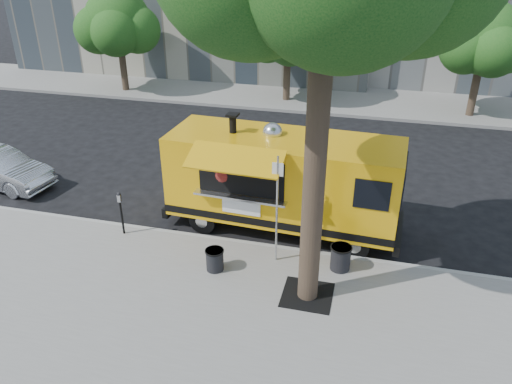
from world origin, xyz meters
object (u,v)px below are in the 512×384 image
food_truck (282,180)px  sign_post (277,204)px  far_tree_c (485,38)px  trash_bin_left (341,257)px  far_tree_a (118,22)px  far_tree_b (288,26)px  parking_meter (121,208)px  trash_bin_right (215,259)px

food_truck → sign_post: bearing=-79.5°
far_tree_c → trash_bin_left: bearing=-108.9°
far_tree_a → far_tree_c: (18.00, 0.10, -0.06)m
sign_post → far_tree_a: bearing=129.8°
trash_bin_left → sign_post: bearing=-179.2°
far_tree_a → food_truck: size_ratio=0.77×
food_truck → trash_bin_left: (1.94, -1.85, -1.09)m
far_tree_c → sign_post: size_ratio=1.74×
far_tree_b → parking_meter: (-2.00, -14.05, -2.85)m
food_truck → trash_bin_left: 2.90m
sign_post → far_tree_b: bearing=100.1°
far_tree_a → trash_bin_left: size_ratio=8.02×
far_tree_b → sign_post: (2.55, -14.25, -1.98)m
far_tree_b → far_tree_a: bearing=-177.5°
trash_bin_left → trash_bin_right: (-3.13, -0.83, -0.04)m
far_tree_a → parking_meter: bearing=-62.9°
far_tree_a → trash_bin_left: bearing=-46.2°
far_tree_b → parking_meter: far_tree_b is taller
far_tree_c → trash_bin_right: 17.04m
far_tree_c → food_truck: 13.97m
far_tree_b → trash_bin_right: bearing=-85.8°
far_tree_b → parking_meter: size_ratio=4.12×
sign_post → trash_bin_left: 2.16m
sign_post → food_truck: size_ratio=0.43×
sign_post → parking_meter: size_ratio=2.25×
far_tree_c → food_truck: (-6.70, -12.08, -2.12)m
far_tree_b → far_tree_c: size_ratio=1.06×
far_tree_b → far_tree_c: far_tree_b is taller
trash_bin_left → trash_bin_right: trash_bin_left is taller
far_tree_a → trash_bin_right: size_ratio=9.14×
far_tree_b → food_truck: far_tree_b is taller
far_tree_a → far_tree_b: (9.00, 0.40, 0.06)m
parking_meter → far_tree_c: bearing=51.3°
far_tree_c → trash_bin_right: size_ratio=8.89×
food_truck → far_tree_a: bearing=136.3°
trash_bin_right → parking_meter: bearing=162.2°
far_tree_b → food_truck: bearing=-79.5°
far_tree_b → parking_meter: bearing=-98.1°
far_tree_b → trash_bin_left: far_tree_b is taller
far_tree_b → sign_post: far_tree_b is taller
far_tree_b → trash_bin_right: (1.12, -15.05, -3.37)m
food_truck → trash_bin_right: food_truck is taller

